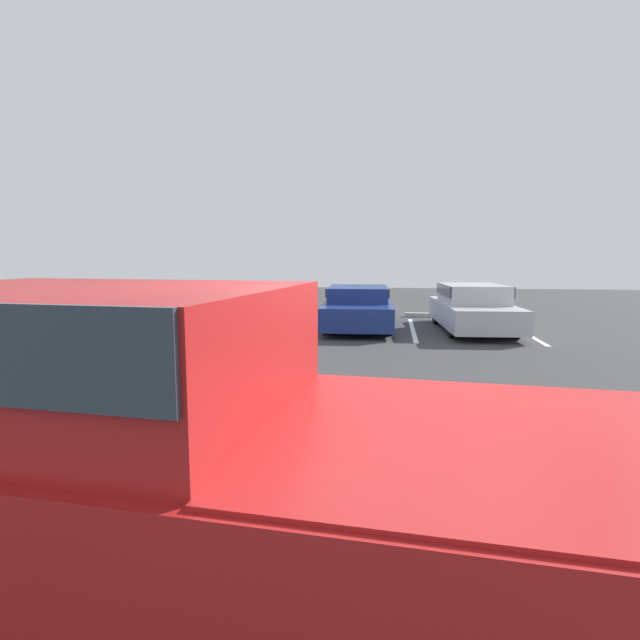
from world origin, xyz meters
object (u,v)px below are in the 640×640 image
wheel_stop_curb (432,315)px  parked_sedan_b (358,306)px  parked_sedan_c (472,306)px  pickup_truck (136,457)px  parked_sedan_a (261,303)px

wheel_stop_curb → parked_sedan_b: bearing=-129.0°
parked_sedan_c → wheel_stop_curb: 3.12m
pickup_truck → parked_sedan_c: bearing=78.1°
parked_sedan_a → wheel_stop_curb: (5.10, 2.79, -0.59)m
parked_sedan_c → wheel_stop_curb: parked_sedan_c is taller
pickup_truck → parked_sedan_a: bearing=106.8°
parked_sedan_a → wheel_stop_curb: 5.85m
parked_sedan_b → wheel_stop_curb: bearing=138.0°
pickup_truck → parked_sedan_b: pickup_truck is taller
parked_sedan_b → wheel_stop_curb: size_ratio=2.66×
pickup_truck → parked_sedan_c: 12.07m
parked_sedan_a → parked_sedan_b: 2.82m
parked_sedan_b → wheel_stop_curb: (2.28, 2.82, -0.55)m
pickup_truck → wheel_stop_curb: pickup_truck is taller
parked_sedan_b → parked_sedan_c: parked_sedan_c is taller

